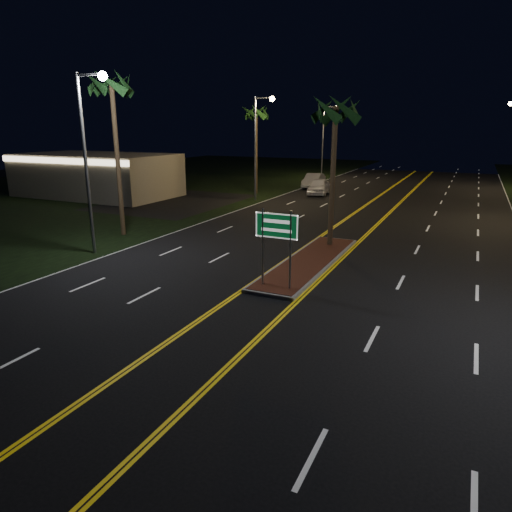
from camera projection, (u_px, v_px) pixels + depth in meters
The scene contains 13 objects.
ground at pixel (245, 314), 16.31m from camera, with size 120.00×120.00×0.00m, color black.
grass_left at pixel (104, 187), 50.38m from camera, with size 40.00×110.00×0.01m, color black.
median_island at pixel (309, 262), 22.38m from camera, with size 2.25×10.25×0.17m.
highway_sign at pixel (277, 233), 18.09m from camera, with size 1.80×0.08×3.20m.
commercial_building at pixel (97, 175), 43.84m from camera, with size 15.00×8.12×4.00m.
streetlight_left_near at pixel (90, 144), 22.61m from camera, with size 1.91×0.44×9.00m.
streetlight_left_mid at pixel (259, 136), 40.00m from camera, with size 1.91×0.44×9.00m.
streetlight_left_far at pixel (326, 133), 57.40m from camera, with size 1.91×0.44×9.00m.
palm_median at pixel (336, 111), 23.46m from camera, with size 2.40×2.40×8.30m.
palm_left_near at pixel (112, 87), 26.04m from camera, with size 2.40×2.40×9.80m.
palm_left_far at pixel (256, 113), 43.81m from camera, with size 2.40×2.40×8.80m.
car_near at pixel (319, 185), 45.08m from camera, with size 2.33×5.44×1.81m, color white.
car_far at pixel (314, 180), 49.95m from camera, with size 2.31×5.38×1.79m, color silver.
Camera 1 is at (6.80, -13.51, 6.47)m, focal length 32.00 mm.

